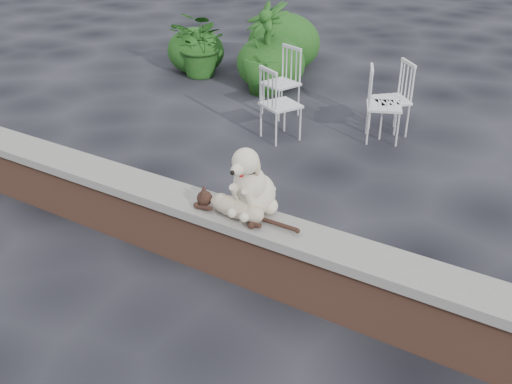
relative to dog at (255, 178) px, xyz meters
The scene contains 12 objects.
ground 1.09m from the dog, behind, with size 60.00×60.00×0.00m, color black.
brick_wall 0.90m from the dog, behind, with size 6.00×0.30×0.50m, color brown.
capstone 0.73m from the dog, behind, with size 6.20×0.40×0.08m, color slate.
dog is the anchor object (origin of this frame).
cat 0.27m from the dog, 118.07° to the right, with size 1.09×0.26×0.19m, color tan, non-canonical shape.
chair_c 2.89m from the dog, 115.32° to the left, with size 0.56×0.56×0.94m, color white, non-canonical shape.
chair_e 3.25m from the dog, 91.95° to the left, with size 0.56×0.56×0.94m, color white, non-canonical shape.
chair_d 3.51m from the dog, 92.00° to the left, with size 0.56×0.56×0.94m, color white, non-canonical shape.
chair_b 3.74m from the dog, 116.32° to the left, with size 0.56×0.56×0.94m, color white, non-canonical shape.
potted_plant_a 5.58m from the dog, 130.79° to the left, with size 0.99×0.85×1.10m, color #184E16.
potted_plant_b 4.68m from the dog, 119.66° to the left, with size 0.76×0.76×1.36m, color #184E16.
shrubbery 5.63m from the dog, 120.95° to the left, with size 2.60×2.14×1.00m.
Camera 1 is at (2.74, -3.29, 2.93)m, focal length 40.46 mm.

